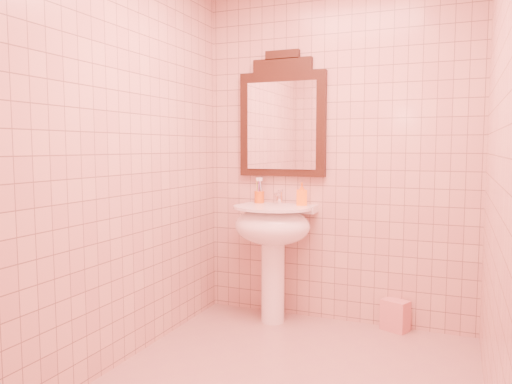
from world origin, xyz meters
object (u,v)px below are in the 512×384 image
at_px(mirror, 282,119).
at_px(towel, 395,315).
at_px(toothbrush_cup, 259,197).
at_px(soap_dispenser, 302,194).
at_px(pedestal_sink, 273,234).

relative_size(mirror, towel, 4.32).
bearing_deg(toothbrush_cup, towel, 0.71).
xyz_separation_m(toothbrush_cup, soap_dispenser, (0.35, -0.03, 0.03)).
height_order(toothbrush_cup, towel, toothbrush_cup).
relative_size(toothbrush_cup, soap_dispenser, 1.01).
xyz_separation_m(pedestal_sink, towel, (0.86, 0.17, -0.55)).
relative_size(pedestal_sink, toothbrush_cup, 5.05).
height_order(mirror, towel, mirror).
bearing_deg(pedestal_sink, soap_dispenser, 35.87).
xyz_separation_m(soap_dispenser, towel, (0.68, 0.04, -0.84)).
xyz_separation_m(pedestal_sink, mirror, (0.00, 0.20, 0.84)).
bearing_deg(soap_dispenser, toothbrush_cup, 158.06).
xyz_separation_m(pedestal_sink, toothbrush_cup, (-0.17, 0.16, 0.25)).
bearing_deg(towel, soap_dispenser, -176.73).
distance_m(pedestal_sink, toothbrush_cup, 0.34).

